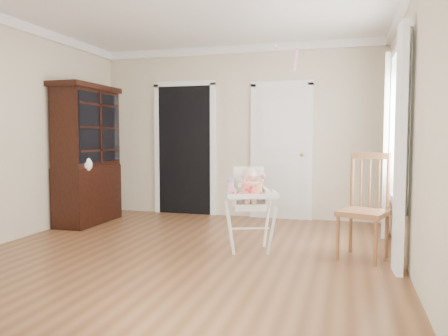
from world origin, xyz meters
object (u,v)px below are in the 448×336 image
(china_cabinet, at_px, (88,155))
(high_chair, at_px, (250,198))
(dining_chair, at_px, (364,209))
(cake, at_px, (252,189))
(sippy_cup, at_px, (230,186))

(china_cabinet, bearing_deg, high_chair, -19.05)
(dining_chair, bearing_deg, cake, -146.68)
(sippy_cup, bearing_deg, china_cabinet, 155.86)
(high_chair, distance_m, dining_chair, 1.22)
(cake, relative_size, china_cabinet, 0.14)
(china_cabinet, bearing_deg, cake, -22.93)
(sippy_cup, distance_m, dining_chair, 1.42)
(high_chair, bearing_deg, sippy_cup, -149.38)
(cake, height_order, sippy_cup, sippy_cup)
(sippy_cup, height_order, dining_chair, dining_chair)
(sippy_cup, bearing_deg, dining_chair, 9.24)
(cake, height_order, dining_chair, dining_chair)
(cake, distance_m, dining_chair, 1.19)
(china_cabinet, bearing_deg, dining_chair, -12.87)
(china_cabinet, distance_m, dining_chair, 3.98)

